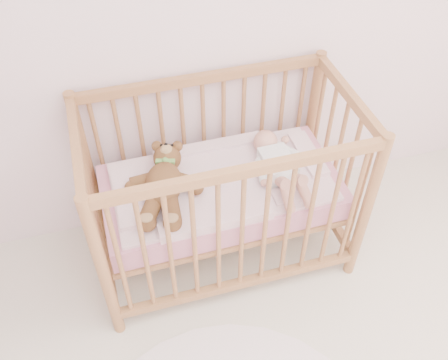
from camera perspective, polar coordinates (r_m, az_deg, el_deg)
name	(u,v)px	position (r m, az deg, el deg)	size (l,w,h in m)	color
crib	(221,190)	(2.60, -0.31, -1.11)	(1.36, 0.76, 1.00)	#B3804C
mattress	(221,192)	(2.61, -0.31, -1.34)	(1.22, 0.62, 0.13)	#CD809E
blanket	(221,182)	(2.56, -0.31, -0.18)	(1.10, 0.58, 0.06)	#F5A8B8
baby	(278,162)	(2.56, 6.17, 2.00)	(0.28, 0.58, 0.14)	white
teddy_bear	(164,184)	(2.44, -6.91, -0.49)	(0.40, 0.57, 0.16)	brown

